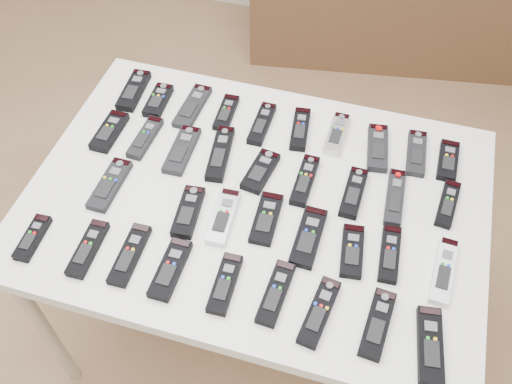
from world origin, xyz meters
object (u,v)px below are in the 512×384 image
(remote_23, at_px, (308,237))
(remote_0, at_px, (134,90))
(remote_11, at_px, (145,138))
(remote_4, at_px, (262,124))
(remote_19, at_px, (110,185))
(remote_16, at_px, (354,193))
(remote_34, at_px, (377,324))
(remote_29, at_px, (130,255))
(remote_31, at_px, (225,284))
(table, at_px, (256,209))
(remote_1, at_px, (158,101))
(remote_30, at_px, (170,269))
(remote_9, at_px, (448,161))
(remote_18, at_px, (448,204))
(remote_6, at_px, (337,134))
(remote_17, at_px, (395,197))
(remote_7, at_px, (378,148))
(remote_22, at_px, (266,218))
(remote_12, at_px, (182,150))
(remote_13, at_px, (220,154))
(remote_27, at_px, (33,238))
(remote_33, at_px, (319,312))
(remote_21, at_px, (223,217))
(remote_10, at_px, (109,131))
(remote_15, at_px, (305,180))
(remote_20, at_px, (188,212))
(remote_3, at_px, (226,113))
(remote_24, at_px, (352,251))
(remote_28, at_px, (88,249))
(remote_5, at_px, (300,129))
(remote_35, at_px, (430,345))
(remote_26, at_px, (444,271))
(remote_32, at_px, (276,293))
(remote_8, at_px, (416,153))
(remote_14, at_px, (261,171))

(remote_23, bearing_deg, remote_0, 150.39)
(remote_23, bearing_deg, remote_11, 159.96)
(remote_4, distance_m, remote_19, 0.49)
(remote_16, height_order, remote_34, remote_16)
(remote_29, xyz_separation_m, remote_31, (0.26, -0.01, 0.00))
(table, height_order, remote_1, remote_1)
(remote_0, xyz_separation_m, remote_30, (0.36, -0.58, 0.00))
(remote_9, xyz_separation_m, remote_18, (0.01, -0.16, -0.00))
(remote_6, distance_m, remote_17, 0.28)
(remote_6, relative_size, remote_18, 1.03)
(remote_7, xyz_separation_m, remote_9, (0.20, 0.01, -0.00))
(table, xyz_separation_m, remote_22, (0.05, -0.07, 0.07))
(remote_12, xyz_separation_m, remote_13, (0.11, 0.02, 0.00))
(remote_23, bearing_deg, remote_7, 72.17)
(remote_27, bearing_deg, remote_31, -1.37)
(remote_31, bearing_deg, remote_30, 177.72)
(remote_33, bearing_deg, remote_21, 154.44)
(remote_10, height_order, remote_13, same)
(remote_15, bearing_deg, remote_18, 5.37)
(remote_11, xyz_separation_m, remote_20, (0.22, -0.22, 0.00))
(table, height_order, remote_30, remote_30)
(remote_3, height_order, remote_33, remote_33)
(remote_16, bearing_deg, remote_24, -79.24)
(remote_3, xyz_separation_m, remote_28, (-0.18, -0.57, 0.00))
(remote_5, relative_size, remote_15, 0.94)
(remote_7, relative_size, remote_35, 0.95)
(remote_15, xyz_separation_m, remote_19, (-0.52, -0.17, -0.00))
(remote_10, height_order, remote_24, remote_10)
(remote_1, height_order, remote_10, same)
(table, relative_size, remote_19, 6.91)
(remote_29, relative_size, remote_33, 0.99)
(remote_10, distance_m, remote_26, 1.02)
(table, distance_m, remote_5, 0.29)
(remote_1, relative_size, remote_32, 0.81)
(remote_28, bearing_deg, remote_30, -1.15)
(remote_16, height_order, remote_23, remote_16)
(remote_15, bearing_deg, remote_3, 147.01)
(remote_22, bearing_deg, remote_8, 41.87)
(remote_11, relative_size, remote_22, 1.01)
(remote_1, distance_m, remote_20, 0.45)
(remote_22, xyz_separation_m, remote_28, (-0.41, -0.22, 0.00))
(remote_1, relative_size, remote_4, 0.83)
(remote_7, xyz_separation_m, remote_27, (-0.81, -0.56, -0.00))
(remote_4, distance_m, remote_14, 0.19)
(remote_4, distance_m, remote_5, 0.12)
(remote_3, distance_m, remote_6, 0.35)
(remote_9, bearing_deg, remote_24, -118.33)
(remote_15, bearing_deg, remote_7, 46.65)
(remote_27, bearing_deg, remote_8, 29.51)
(remote_13, bearing_deg, remote_21, -76.88)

